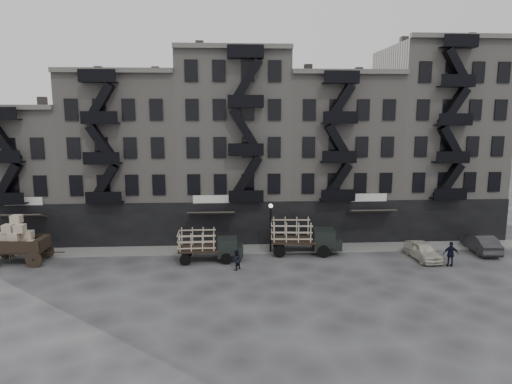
{
  "coord_description": "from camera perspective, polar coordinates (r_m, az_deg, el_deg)",
  "views": [
    {
      "loc": [
        -0.45,
        -34.41,
        11.59
      ],
      "look_at": [
        1.85,
        4.0,
        5.05
      ],
      "focal_mm": 32.0,
      "sensor_mm": 36.0,
      "label": 1
    }
  ],
  "objects": [
    {
      "name": "stake_truck_west",
      "position": [
        36.77,
        -5.98,
        -6.39
      ],
      "size": [
        5.15,
        2.22,
        2.56
      ],
      "rotation": [
        0.0,
        0.0,
        0.02
      ],
      "color": "black",
      "rests_on": "ground"
    },
    {
      "name": "building_center",
      "position": [
        44.34,
        -2.86,
        5.65
      ],
      "size": [
        10.0,
        11.35,
        18.2
      ],
      "color": "gray",
      "rests_on": "ground"
    },
    {
      "name": "stake_truck_east",
      "position": [
        38.65,
        5.94,
        -5.28
      ],
      "size": [
        5.97,
        2.79,
        2.92
      ],
      "rotation": [
        0.0,
        0.0,
        -0.07
      ],
      "color": "black",
      "rests_on": "ground"
    },
    {
      "name": "ground",
      "position": [
        36.31,
        -2.57,
        -8.97
      ],
      "size": [
        140.0,
        140.0,
        0.0
      ],
      "primitive_type": "plane",
      "color": "#38383A",
      "rests_on": "ground"
    },
    {
      "name": "building_east",
      "position": [
        48.8,
        21.47,
        5.95
      ],
      "size": [
        10.0,
        11.35,
        19.2
      ],
      "color": "gray",
      "rests_on": "ground"
    },
    {
      "name": "sidewalk",
      "position": [
        39.86,
        -2.66,
        -7.15
      ],
      "size": [
        55.0,
        2.5,
        0.15
      ],
      "primitive_type": "cube",
      "color": "slate",
      "rests_on": "ground"
    },
    {
      "name": "car_east",
      "position": [
        39.6,
        20.16,
        -6.89
      ],
      "size": [
        1.96,
        4.31,
        1.43
      ],
      "primitive_type": "imported",
      "rotation": [
        0.0,
        0.0,
        0.06
      ],
      "color": "beige",
      "rests_on": "ground"
    },
    {
      "name": "car_far",
      "position": [
        43.49,
        26.3,
        -5.76
      ],
      "size": [
        2.15,
        4.92,
        1.57
      ],
      "primitive_type": "imported",
      "rotation": [
        0.0,
        0.0,
        3.04
      ],
      "color": "#29292C",
      "rests_on": "ground"
    },
    {
      "name": "building_midwest",
      "position": [
        45.44,
        -15.59,
        4.14
      ],
      "size": [
        10.0,
        11.35,
        16.2
      ],
      "color": "gray",
      "rests_on": "ground"
    },
    {
      "name": "building_mideast",
      "position": [
        45.64,
        9.85,
        4.37
      ],
      "size": [
        10.0,
        11.35,
        16.2
      ],
      "color": "gray",
      "rests_on": "ground"
    },
    {
      "name": "policeman",
      "position": [
        38.46,
        23.17,
        -7.15
      ],
      "size": [
        1.21,
        0.64,
        1.98
      ],
      "primitive_type": "imported",
      "rotation": [
        0.0,
        0.0,
        3.0
      ],
      "color": "black",
      "rests_on": "ground"
    },
    {
      "name": "horse",
      "position": [
        41.99,
        -28.95,
        -6.56
      ],
      "size": [
        1.92,
        1.38,
        1.48
      ],
      "primitive_type": "imported",
      "rotation": [
        0.0,
        0.0,
        1.94
      ],
      "color": "beige",
      "rests_on": "ground"
    },
    {
      "name": "building_west",
      "position": [
        48.69,
        -27.1,
        2.0
      ],
      "size": [
        10.0,
        11.35,
        13.2
      ],
      "color": "gray",
      "rests_on": "ground"
    },
    {
      "name": "lamp_post",
      "position": [
        38.2,
        1.85,
        -3.68
      ],
      "size": [
        0.36,
        0.36,
        4.28
      ],
      "color": "black",
      "rests_on": "ground"
    },
    {
      "name": "wagon",
      "position": [
        40.49,
        -27.78,
        -4.96
      ],
      "size": [
        4.54,
        2.55,
        3.78
      ],
      "rotation": [
        0.0,
        0.0,
        -0.03
      ],
      "color": "black",
      "rests_on": "ground"
    },
    {
      "name": "pedestrian_mid",
      "position": [
        34.75,
        -2.51,
        -8.48
      ],
      "size": [
        0.96,
        0.95,
        1.56
      ],
      "primitive_type": "imported",
      "rotation": [
        0.0,
        0.0,
        3.9
      ],
      "color": "black",
      "rests_on": "ground"
    }
  ]
}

